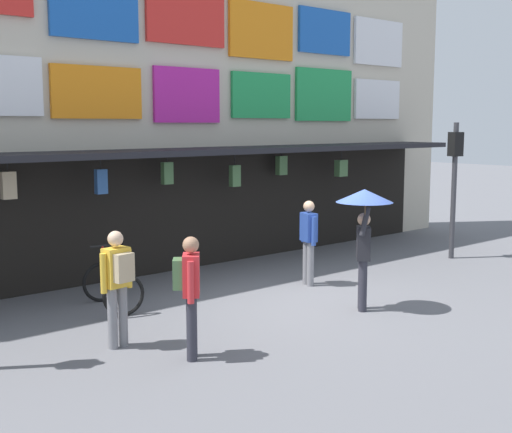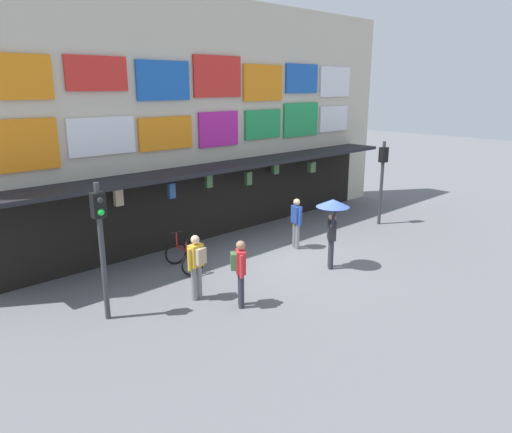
{
  "view_description": "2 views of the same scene",
  "coord_description": "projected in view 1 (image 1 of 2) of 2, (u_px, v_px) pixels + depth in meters",
  "views": [
    {
      "loc": [
        -8.37,
        -8.07,
        3.16
      ],
      "look_at": [
        -0.67,
        0.91,
        1.53
      ],
      "focal_mm": 47.16,
      "sensor_mm": 36.0,
      "label": 1
    },
    {
      "loc": [
        -10.4,
        -8.81,
        5.2
      ],
      "look_at": [
        -1.23,
        0.82,
        1.55
      ],
      "focal_mm": 33.5,
      "sensor_mm": 36.0,
      "label": 2
    }
  ],
  "objects": [
    {
      "name": "pedestrian_in_yellow",
      "position": [
        309.0,
        238.0,
        13.18
      ],
      "size": [
        0.32,
        0.51,
        1.68
      ],
      "color": "gray",
      "rests_on": "ground"
    },
    {
      "name": "pedestrian_with_umbrella",
      "position": [
        364.0,
        215.0,
        11.29
      ],
      "size": [
        0.96,
        0.96,
        2.08
      ],
      "color": "#2D2D38",
      "rests_on": "ground"
    },
    {
      "name": "ground_plane",
      "position": [
        318.0,
        304.0,
        11.9
      ],
      "size": [
        80.0,
        80.0,
        0.0
      ],
      "primitive_type": "plane",
      "color": "slate"
    },
    {
      "name": "pedestrian_in_white",
      "position": [
        118.0,
        280.0,
        9.46
      ],
      "size": [
        0.53,
        0.39,
        1.68
      ],
      "color": "gray",
      "rests_on": "ground"
    },
    {
      "name": "pedestrian_in_green",
      "position": [
        189.0,
        288.0,
        9.0
      ],
      "size": [
        0.47,
        0.48,
        1.68
      ],
      "color": "#2D2D38",
      "rests_on": "ground"
    },
    {
      "name": "shopfront",
      "position": [
        171.0,
        87.0,
        14.79
      ],
      "size": [
        18.0,
        2.6,
        8.0
      ],
      "color": "beige",
      "rests_on": "ground"
    },
    {
      "name": "bicycle_parked",
      "position": [
        112.0,
        286.0,
        11.54
      ],
      "size": [
        0.9,
        1.26,
        1.05
      ],
      "color": "black",
      "rests_on": "ground"
    },
    {
      "name": "traffic_light_far",
      "position": [
        454.0,
        168.0,
        15.69
      ],
      "size": [
        0.32,
        0.35,
        3.2
      ],
      "color": "#38383D",
      "rests_on": "ground"
    }
  ]
}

